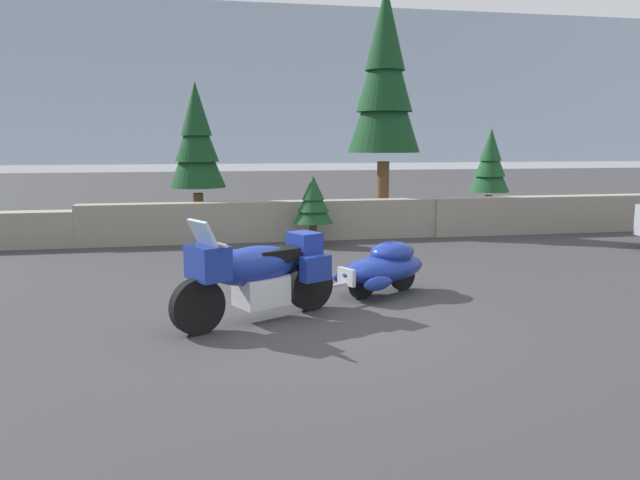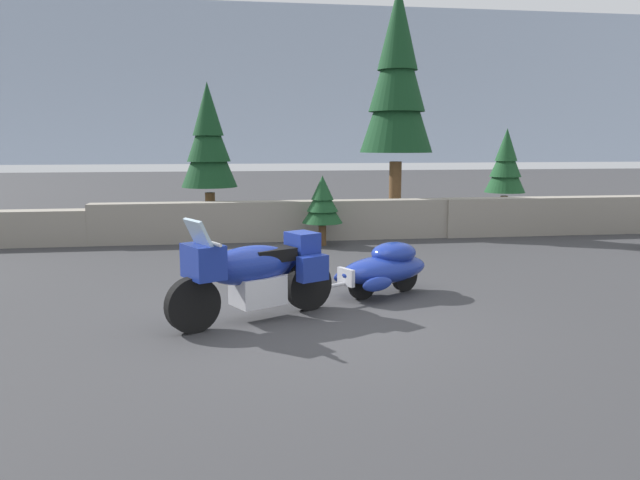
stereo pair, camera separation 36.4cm
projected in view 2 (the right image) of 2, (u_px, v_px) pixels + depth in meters
ground_plane at (311, 322)px, 7.53m from camera, size 80.00×80.00×0.00m
stone_guard_wall at (288, 222)px, 13.73m from camera, size 24.00×0.59×0.90m
distant_ridgeline at (234, 107)px, 100.38m from camera, size 240.00×80.00×16.00m
touring_motorcycle at (254, 272)px, 7.50m from camera, size 2.11×1.37×1.33m
car_shaped_trailer at (385, 267)px, 8.80m from camera, size 2.12×1.35×0.76m
pine_tree_tall at (397, 78)px, 14.80m from camera, size 1.79×1.79×5.97m
pine_tree_secondary at (506, 164)px, 16.54m from camera, size 1.09×1.09×2.58m
pine_tree_far_right at (208, 141)px, 14.06m from camera, size 1.30×1.30×3.57m
pine_sapling_near at (322, 202)px, 12.96m from camera, size 0.87×0.87×1.51m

